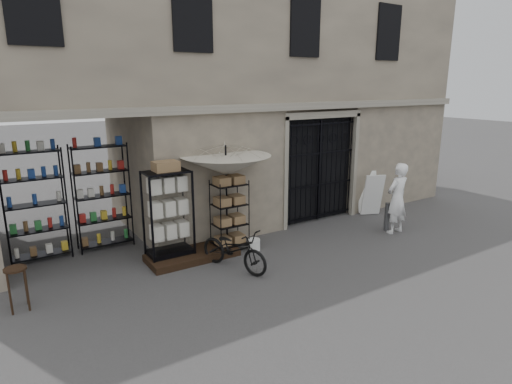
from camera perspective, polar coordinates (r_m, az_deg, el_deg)
ground at (r=9.81m, az=8.47°, el=-8.75°), size 80.00×80.00×0.00m
main_building at (r=12.34m, az=-3.54°, el=17.45°), size 14.00×4.00×9.00m
shop_recess at (r=9.94m, az=-22.92°, el=-0.32°), size 3.00×1.70×3.00m
shop_shelving at (r=10.47m, az=-23.54°, el=-1.10°), size 2.70×0.50×2.50m
iron_gate at (r=12.13m, az=7.95°, el=3.15°), size 2.50×0.21×3.00m
step_platform at (r=9.79m, az=-8.48°, el=-8.32°), size 2.00×0.90×0.15m
display_cabinet at (r=9.47m, az=-11.60°, el=-3.36°), size 1.08×0.87×2.02m
wire_rack at (r=9.94m, az=-3.55°, el=-3.25°), size 0.81×0.63×1.69m
market_umbrella at (r=9.76m, az=-4.04°, el=4.30°), size 1.81×1.84×2.95m
white_bucket at (r=10.11m, az=-0.26°, el=-7.03°), size 0.35×0.35×0.27m
bicycle at (r=9.21m, az=-2.91°, el=-10.20°), size 0.87×1.04×1.69m
wooden_stool at (r=8.55m, az=-29.18°, el=-11.10°), size 0.37×0.37×0.78m
steel_bollard at (r=11.88m, az=17.07°, el=-3.16°), size 0.16×0.16×0.76m
shopkeeper at (r=11.91m, az=17.95°, el=-5.12°), size 0.80×1.89×0.44m
easel_sign at (r=13.14m, az=14.97°, el=-0.18°), size 0.80×0.85×1.24m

